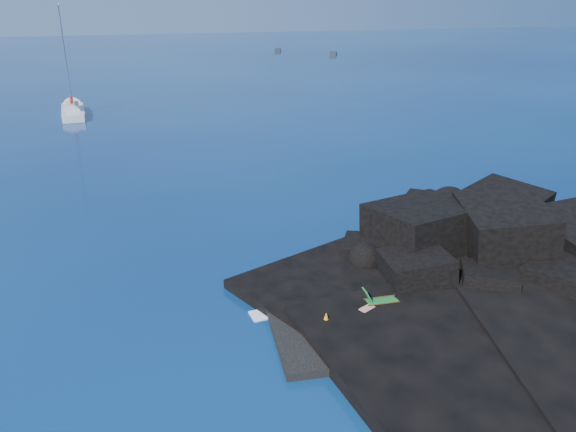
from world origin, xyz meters
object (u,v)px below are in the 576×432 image
distant_boat_a (278,51)px  distant_boat_b (333,55)px  deck_chair (382,296)px  sunbather (367,310)px  marker_cone (326,319)px  sailboat (74,115)px

distant_boat_a → distant_boat_b: (9.74, -13.42, 0.00)m
deck_chair → sunbather: size_ratio=0.81×
sunbather → marker_cone: (-1.99, -0.30, 0.11)m
distant_boat_b → sailboat: bearing=-109.7°
distant_boat_b → marker_cone: bearing=-87.4°
sunbather → distant_boat_a: bearing=49.8°
sailboat → sunbather: size_ratio=6.53×
distant_boat_a → sunbather: bearing=-86.4°
deck_chair → sunbather: deck_chair is taller
deck_chair → distant_boat_a: deck_chair is taller
sailboat → distant_boat_a: (45.60, 70.94, 0.00)m
deck_chair → distant_boat_a: bearing=79.5°
sailboat → marker_cone: 53.01m
marker_cone → distant_boat_a: 126.95m
sailboat → distant_boat_b: bearing=42.5°
marker_cone → deck_chair: bearing=12.8°
sunbather → distant_boat_b: sunbather is taller
deck_chair → marker_cone: bearing=-163.7°
distant_boat_a → marker_cone: bearing=-87.3°
deck_chair → distant_boat_b: (40.17, 108.42, -0.88)m
distant_boat_b → deck_chair: bearing=-86.2°
sunbather → distant_boat_b: bearing=43.5°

